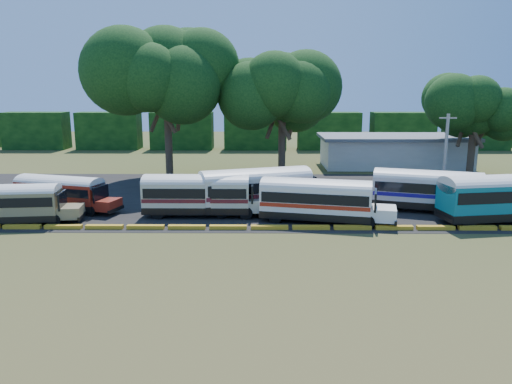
{
  "coord_description": "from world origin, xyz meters",
  "views": [
    {
      "loc": [
        0.83,
        -33.77,
        10.19
      ],
      "look_at": [
        0.47,
        6.0,
        1.71
      ],
      "focal_mm": 35.0,
      "sensor_mm": 36.0,
      "label": 1
    }
  ],
  "objects_px": {
    "bus_beige": "(10,202)",
    "bus_teal": "(505,195)",
    "tree_west": "(166,69)",
    "bus_cream_west": "(199,193)",
    "bus_white_red": "(319,198)",
    "bus_red": "(62,191)"
  },
  "relations": [
    {
      "from": "bus_cream_west",
      "to": "bus_teal",
      "type": "relative_size",
      "value": 0.89
    },
    {
      "from": "bus_cream_west",
      "to": "bus_white_red",
      "type": "bearing_deg",
      "value": -10.39
    },
    {
      "from": "bus_beige",
      "to": "bus_teal",
      "type": "distance_m",
      "value": 37.13
    },
    {
      "from": "bus_white_red",
      "to": "bus_teal",
      "type": "distance_m",
      "value": 14.0
    },
    {
      "from": "bus_teal",
      "to": "bus_white_red",
      "type": "bearing_deg",
      "value": 170.47
    },
    {
      "from": "bus_beige",
      "to": "bus_cream_west",
      "type": "xyz_separation_m",
      "value": [
        13.86,
        2.53,
        0.16
      ]
    },
    {
      "from": "bus_red",
      "to": "bus_white_red",
      "type": "xyz_separation_m",
      "value": [
        20.82,
        -3.28,
        0.19
      ]
    },
    {
      "from": "bus_teal",
      "to": "bus_beige",
      "type": "bearing_deg",
      "value": 171.72
    },
    {
      "from": "bus_beige",
      "to": "tree_west",
      "type": "distance_m",
      "value": 22.22
    },
    {
      "from": "bus_red",
      "to": "bus_white_red",
      "type": "height_order",
      "value": "bus_white_red"
    },
    {
      "from": "bus_red",
      "to": "bus_cream_west",
      "type": "height_order",
      "value": "bus_cream_west"
    },
    {
      "from": "bus_white_red",
      "to": "bus_beige",
      "type": "bearing_deg",
      "value": -165.6
    },
    {
      "from": "bus_white_red",
      "to": "bus_cream_west",
      "type": "bearing_deg",
      "value": -178.21
    },
    {
      "from": "bus_red",
      "to": "bus_teal",
      "type": "bearing_deg",
      "value": 10.78
    },
    {
      "from": "bus_beige",
      "to": "bus_red",
      "type": "distance_m",
      "value": 4.68
    },
    {
      "from": "tree_west",
      "to": "bus_teal",
      "type": "bearing_deg",
      "value": -30.87
    },
    {
      "from": "bus_red",
      "to": "bus_teal",
      "type": "height_order",
      "value": "bus_teal"
    },
    {
      "from": "bus_beige",
      "to": "tree_west",
      "type": "height_order",
      "value": "tree_west"
    },
    {
      "from": "bus_white_red",
      "to": "bus_teal",
      "type": "relative_size",
      "value": 0.9
    },
    {
      "from": "bus_beige",
      "to": "bus_teal",
      "type": "height_order",
      "value": "bus_teal"
    },
    {
      "from": "bus_beige",
      "to": "bus_red",
      "type": "xyz_separation_m",
      "value": [
        2.3,
        4.07,
        -0.05
      ]
    },
    {
      "from": "bus_red",
      "to": "bus_teal",
      "type": "relative_size",
      "value": 0.8
    }
  ]
}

